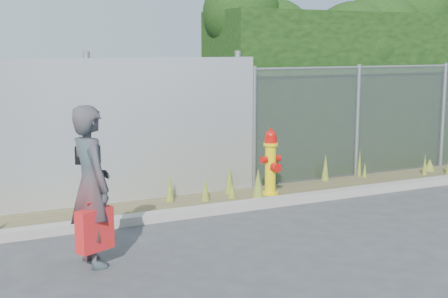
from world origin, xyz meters
name	(u,v)px	position (x,y,z in m)	size (l,w,h in m)	color
ground	(298,247)	(0.00, 0.00, 0.00)	(80.00, 80.00, 0.00)	#39393C
curb	(230,207)	(0.00, 1.80, 0.06)	(16.00, 0.22, 0.12)	gray
weed_strip	(228,192)	(0.27, 2.40, 0.13)	(16.00, 1.20, 0.54)	#4C442B
chainlink_fence	(402,118)	(4.25, 3.00, 1.03)	(6.50, 0.07, 2.05)	gray
hedge	(374,63)	(4.44, 4.09, 2.04)	(7.47, 2.02, 3.76)	black
fire_hydrant	(271,163)	(1.02, 2.38, 0.53)	(0.36, 0.33, 1.09)	yellow
woman	(91,186)	(-2.35, 0.49, 0.88)	(0.64, 0.42, 1.76)	#0E575B
red_tote_bag	(95,230)	(-2.37, 0.33, 0.44)	(0.41, 0.15, 0.54)	#B4290A
black_shoulder_bag	(88,155)	(-2.31, 0.74, 1.18)	(0.27, 0.11, 0.20)	black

